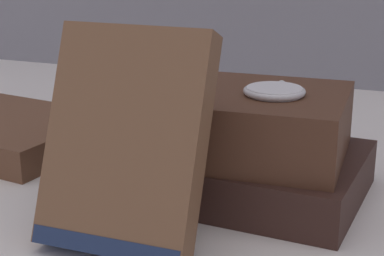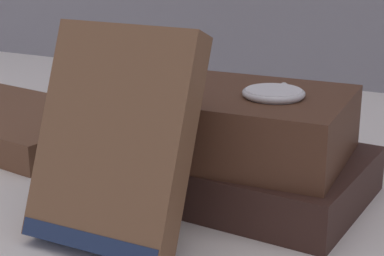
{
  "view_description": "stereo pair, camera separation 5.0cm",
  "coord_description": "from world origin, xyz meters",
  "views": [
    {
      "loc": [
        0.15,
        -0.41,
        0.21
      ],
      "look_at": [
        -0.03,
        0.04,
        0.06
      ],
      "focal_mm": 60.0,
      "sensor_mm": 36.0,
      "label": 1
    },
    {
      "loc": [
        0.19,
        -0.39,
        0.21
      ],
      "look_at": [
        -0.03,
        0.04,
        0.06
      ],
      "focal_mm": 60.0,
      "sensor_mm": 36.0,
      "label": 2
    }
  ],
  "objects": [
    {
      "name": "ground_plane",
      "position": [
        0.0,
        0.0,
        0.0
      ],
      "size": [
        3.0,
        3.0,
        0.0
      ],
      "primitive_type": "plane",
      "color": "silver"
    },
    {
      "name": "book_flat_bottom",
      "position": [
        -0.01,
        0.06,
        0.02
      ],
      "size": [
        0.23,
        0.16,
        0.04
      ],
      "rotation": [
        0.0,
        0.0,
        -0.07
      ],
      "color": "#331E19",
      "rests_on": "ground_plane"
    },
    {
      "name": "book_flat_top",
      "position": [
        -0.02,
        0.06,
        0.06
      ],
      "size": [
        0.21,
        0.13,
        0.05
      ],
      "rotation": [
        0.0,
        0.0,
        0.05
      ],
      "color": "#4C2D1E",
      "rests_on": "book_flat_bottom"
    },
    {
      "name": "book_side_left",
      "position": [
        -0.29,
        0.1,
        0.01
      ],
      "size": [
        0.26,
        0.17,
        0.03
      ],
      "rotation": [
        0.0,
        0.0,
        -0.14
      ],
      "color": "brown",
      "rests_on": "ground_plane"
    },
    {
      "name": "book_leaning_front",
      "position": [
        -0.04,
        -0.05,
        0.07
      ],
      "size": [
        0.11,
        0.08,
        0.15
      ],
      "rotation": [
        -0.39,
        0.0,
        0.0
      ],
      "color": "brown",
      "rests_on": "ground_plane"
    },
    {
      "name": "pocket_watch",
      "position": [
        0.04,
        0.05,
        0.09
      ],
      "size": [
        0.05,
        0.05,
        0.01
      ],
      "color": "silver",
      "rests_on": "book_flat_top"
    },
    {
      "name": "reading_glasses",
      "position": [
        -0.04,
        0.18,
        0.0
      ],
      "size": [
        0.12,
        0.08,
        0.0
      ],
      "rotation": [
        0.0,
        0.0,
        -0.25
      ],
      "color": "#ADADB2",
      "rests_on": "ground_plane"
    }
  ]
}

